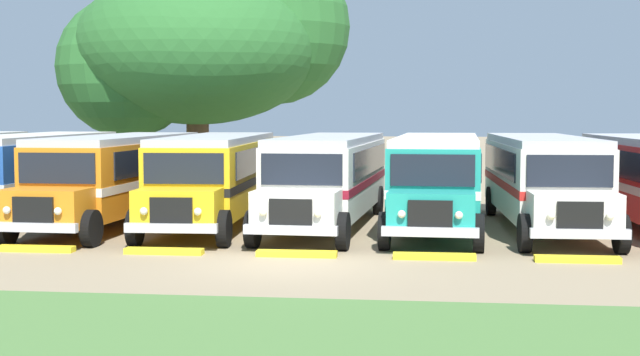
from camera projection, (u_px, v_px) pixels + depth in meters
ground_plane at (290, 264)px, 20.86m from camera, size 220.00×220.00×0.00m
parked_bus_slot_1 at (30, 172)px, 29.50m from camera, size 2.75×10.85×2.82m
parked_bus_slot_2 at (118, 174)px, 28.33m from camera, size 3.00×10.88×2.82m
parked_bus_slot_3 at (215, 175)px, 28.23m from camera, size 3.04×10.89×2.82m
parked_bus_slot_4 at (329, 176)px, 27.78m from camera, size 3.19×10.91×2.82m
parked_bus_slot_5 at (437, 176)px, 27.45m from camera, size 3.04×10.89×2.82m
parked_bus_slot_6 at (542, 177)px, 27.18m from camera, size 2.98×10.88×2.82m
curb_wheelstop_2 at (36, 249)px, 22.68m from camera, size 2.00×0.36×0.15m
curb_wheelstop_3 at (164, 251)px, 22.27m from camera, size 2.00×0.36×0.15m
curb_wheelstop_4 at (297, 254)px, 21.87m from camera, size 2.00×0.36×0.15m
curb_wheelstop_5 at (434, 256)px, 21.46m from camera, size 2.00×0.36×0.15m
curb_wheelstop_6 at (577, 259)px, 21.06m from camera, size 2.00×0.36×0.15m
broad_shade_tree at (206, 48)px, 39.95m from camera, size 12.73×11.67×10.94m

